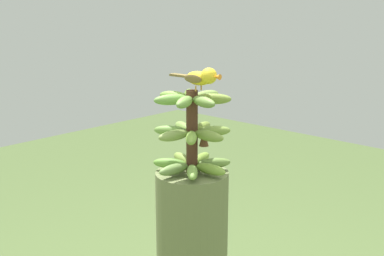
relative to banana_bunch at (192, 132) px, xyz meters
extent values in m
cylinder|color=#4C2D1E|center=(0.00, 0.00, 0.00)|extent=(0.04, 0.04, 0.31)
ellipsoid|color=#6BA13D|center=(-0.07, -0.04, -0.13)|extent=(0.13, 0.10, 0.04)
ellipsoid|color=olive|center=(-0.01, -0.08, -0.13)|extent=(0.06, 0.13, 0.04)
ellipsoid|color=#77A144|center=(0.06, -0.06, -0.13)|extent=(0.12, 0.12, 0.04)
ellipsoid|color=olive|center=(0.08, 0.01, -0.13)|extent=(0.13, 0.05, 0.04)
ellipsoid|color=olive|center=(0.05, 0.07, -0.13)|extent=(0.10, 0.13, 0.04)
ellipsoid|color=#7CA139|center=(-0.03, 0.08, -0.13)|extent=(0.08, 0.14, 0.04)
ellipsoid|color=olive|center=(-0.08, 0.03, -0.13)|extent=(0.14, 0.08, 0.04)
ellipsoid|color=olive|center=(0.05, 0.07, 0.00)|extent=(0.11, 0.13, 0.04)
ellipsoid|color=olive|center=(-0.02, 0.08, 0.00)|extent=(0.07, 0.14, 0.04)
ellipsoid|color=#7FA049|center=(-0.08, 0.03, 0.00)|extent=(0.14, 0.09, 0.04)
ellipsoid|color=#6E9842|center=(-0.07, -0.04, 0.00)|extent=(0.13, 0.10, 0.04)
ellipsoid|color=#7F974A|center=(-0.02, -0.08, 0.00)|extent=(0.06, 0.14, 0.04)
ellipsoid|color=olive|center=(0.05, -0.06, 0.00)|extent=(0.12, 0.12, 0.04)
ellipsoid|color=olive|center=(0.08, 0.00, 0.00)|extent=(0.13, 0.05, 0.04)
ellipsoid|color=olive|center=(0.06, 0.05, 0.13)|extent=(0.13, 0.11, 0.04)
ellipsoid|color=#7C9A4B|center=(0.00, 0.08, 0.13)|extent=(0.04, 0.13, 0.04)
ellipsoid|color=olive|center=(-0.06, 0.05, 0.13)|extent=(0.12, 0.12, 0.04)
ellipsoid|color=#74A03E|center=(-0.08, -0.01, 0.13)|extent=(0.14, 0.06, 0.04)
ellipsoid|color=#6FA244|center=(-0.04, -0.07, 0.13)|extent=(0.10, 0.13, 0.04)
ellipsoid|color=#739E48|center=(0.03, -0.07, 0.13)|extent=(0.09, 0.14, 0.04)
ellipsoid|color=olive|center=(0.07, -0.02, 0.13)|extent=(0.14, 0.07, 0.04)
cone|color=brown|center=(0.04, 0.02, -0.02)|extent=(0.04, 0.04, 0.06)
cylinder|color=#C68933|center=(0.03, -0.01, 0.17)|extent=(0.00, 0.01, 0.02)
cylinder|color=#C68933|center=(0.02, 0.02, 0.17)|extent=(0.00, 0.00, 0.02)
ellipsoid|color=yellow|center=(0.03, 0.01, 0.20)|extent=(0.11, 0.05, 0.05)
ellipsoid|color=brown|center=(0.02, -0.02, 0.20)|extent=(0.08, 0.01, 0.03)
ellipsoid|color=brown|center=(0.02, 0.03, 0.20)|extent=(0.08, 0.01, 0.03)
cube|color=brown|center=(-0.06, 0.00, 0.20)|extent=(0.08, 0.03, 0.01)
sphere|color=yellow|center=(0.07, 0.01, 0.21)|extent=(0.06, 0.06, 0.06)
sphere|color=black|center=(0.08, 0.03, 0.22)|extent=(0.01, 0.01, 0.01)
cone|color=orange|center=(0.11, 0.01, 0.21)|extent=(0.03, 0.02, 0.02)
camera|label=1|loc=(1.21, -1.31, 0.45)|focal=46.81mm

